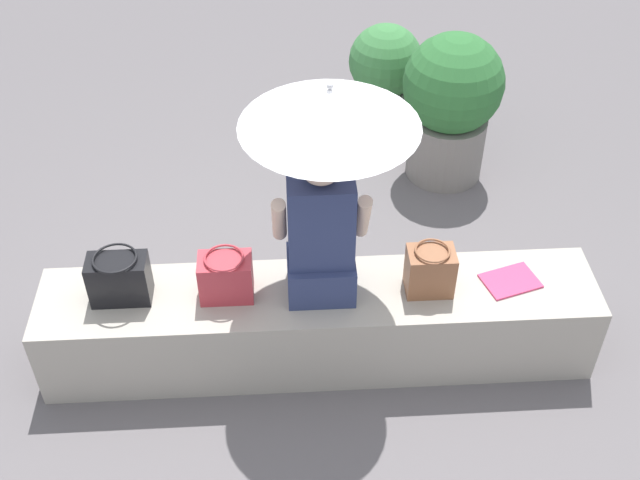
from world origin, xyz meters
TOP-DOWN VIEW (x-y plane):
  - ground_plane at (0.00, 0.00)m, footprint 14.00×14.00m
  - stone_bench at (0.00, 0.00)m, footprint 2.91×0.52m
  - person_seated at (-0.01, -0.01)m, footprint 0.47×0.28m
  - parasol at (-0.05, -0.08)m, footprint 0.82×0.82m
  - handbag_black at (-0.56, 0.01)m, footprint 0.24×0.18m
  - tote_bag_canvas at (0.47, -0.01)m, footprint 0.27×0.20m
  - shoulder_bag_spare at (1.00, -0.02)m, footprint 0.30×0.22m
  - magazine at (-1.00, -0.02)m, footprint 0.33×0.27m
  - planter_near at (-0.62, -2.30)m, footprint 0.54×0.54m
  - planter_far at (-0.99, -1.66)m, footprint 0.68×0.68m

SIDE VIEW (x-z plane):
  - ground_plane at x=0.00m, z-range 0.00..0.00m
  - stone_bench at x=0.00m, z-range 0.00..0.49m
  - planter_near at x=-0.62m, z-range 0.00..0.82m
  - magazine at x=-1.00m, z-range 0.49..0.50m
  - planter_far at x=-0.99m, z-range 0.05..1.10m
  - tote_bag_canvas at x=0.47m, z-range 0.49..0.75m
  - handbag_black at x=-0.56m, z-range 0.49..0.76m
  - shoulder_bag_spare at x=1.00m, z-range 0.49..0.77m
  - person_seated at x=-0.01m, z-range 0.43..1.33m
  - parasol at x=-0.05m, z-range 0.96..2.13m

